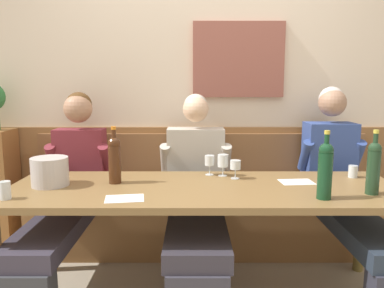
{
  "coord_description": "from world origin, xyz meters",
  "views": [
    {
      "loc": [
        -0.08,
        -2.09,
        1.34
      ],
      "look_at": [
        -0.08,
        0.45,
        0.94
      ],
      "focal_mm": 35.29,
      "sensor_mm": 36.0,
      "label": 1
    }
  ],
  "objects_px": {
    "wine_glass_near_bucket": "(236,165)",
    "person_right_seat": "(68,187)",
    "ice_bucket": "(51,172)",
    "wine_bottle_amber_mid": "(374,166)",
    "water_tumbler_left": "(354,172)",
    "person_center_right_seat": "(197,191)",
    "water_tumbler_center": "(6,190)",
    "wine_bottle_green_tall": "(326,169)",
    "person_center_left_seat": "(344,183)",
    "wine_bottle_clear_water": "(115,158)",
    "water_tumbler_right": "(43,169)",
    "wall_bench": "(202,217)",
    "dining_table": "(205,198)",
    "wine_glass_by_bottle": "(224,161)",
    "wine_glass_mid_left": "(210,161)"
  },
  "relations": [
    {
      "from": "wall_bench",
      "to": "ice_bucket",
      "type": "xyz_separation_m",
      "value": [
        -0.95,
        -0.65,
        0.53
      ]
    },
    {
      "from": "wine_bottle_green_tall",
      "to": "water_tumbler_center",
      "type": "bearing_deg",
      "value": -179.69
    },
    {
      "from": "wall_bench",
      "to": "water_tumbler_center",
      "type": "xyz_separation_m",
      "value": [
        -1.1,
        -0.93,
        0.49
      ]
    },
    {
      "from": "person_center_right_seat",
      "to": "wine_glass_near_bucket",
      "type": "bearing_deg",
      "value": -23.47
    },
    {
      "from": "wine_bottle_amber_mid",
      "to": "person_right_seat",
      "type": "bearing_deg",
      "value": 166.1
    },
    {
      "from": "wine_glass_near_bucket",
      "to": "person_right_seat",
      "type": "bearing_deg",
      "value": 174.3
    },
    {
      "from": "person_center_left_seat",
      "to": "wine_bottle_amber_mid",
      "type": "height_order",
      "value": "person_center_left_seat"
    },
    {
      "from": "wall_bench",
      "to": "ice_bucket",
      "type": "height_order",
      "value": "wall_bench"
    },
    {
      "from": "wine_glass_near_bucket",
      "to": "ice_bucket",
      "type": "bearing_deg",
      "value": -171.62
    },
    {
      "from": "person_right_seat",
      "to": "ice_bucket",
      "type": "xyz_separation_m",
      "value": [
        -0.0,
        -0.29,
        0.18
      ]
    },
    {
      "from": "person_center_left_seat",
      "to": "water_tumbler_right",
      "type": "bearing_deg",
      "value": -177.98
    },
    {
      "from": "wine_glass_mid_left",
      "to": "water_tumbler_right",
      "type": "distance_m",
      "value": 1.15
    },
    {
      "from": "wine_bottle_amber_mid",
      "to": "water_tumbler_left",
      "type": "xyz_separation_m",
      "value": [
        0.06,
        0.39,
        -0.12
      ]
    },
    {
      "from": "dining_table",
      "to": "wine_glass_mid_left",
      "type": "height_order",
      "value": "wine_glass_mid_left"
    },
    {
      "from": "wall_bench",
      "to": "dining_table",
      "type": "relative_size",
      "value": 1.12
    },
    {
      "from": "wine_bottle_green_tall",
      "to": "dining_table",
      "type": "bearing_deg",
      "value": 158.98
    },
    {
      "from": "dining_table",
      "to": "water_tumbler_center",
      "type": "bearing_deg",
      "value": -166.8
    },
    {
      "from": "wine_glass_by_bottle",
      "to": "water_tumbler_right",
      "type": "bearing_deg",
      "value": -179.96
    },
    {
      "from": "wine_glass_mid_left",
      "to": "wine_bottle_amber_mid",
      "type": "bearing_deg",
      "value": -26.86
    },
    {
      "from": "ice_bucket",
      "to": "wine_glass_mid_left",
      "type": "relative_size",
      "value": 1.62
    },
    {
      "from": "person_center_left_seat",
      "to": "water_tumbler_center",
      "type": "relative_size",
      "value": 13.28
    },
    {
      "from": "person_center_left_seat",
      "to": "wine_bottle_amber_mid",
      "type": "xyz_separation_m",
      "value": [
        -0.05,
        -0.51,
        0.23
      ]
    },
    {
      "from": "ice_bucket",
      "to": "wine_bottle_amber_mid",
      "type": "relative_size",
      "value": 0.61
    },
    {
      "from": "dining_table",
      "to": "wine_glass_by_bottle",
      "type": "height_order",
      "value": "wine_glass_by_bottle"
    },
    {
      "from": "wine_bottle_amber_mid",
      "to": "water_tumbler_right",
      "type": "xyz_separation_m",
      "value": [
        -2.05,
        0.43,
        -0.12
      ]
    },
    {
      "from": "dining_table",
      "to": "water_tumbler_right",
      "type": "bearing_deg",
      "value": 166.02
    },
    {
      "from": "person_center_left_seat",
      "to": "ice_bucket",
      "type": "distance_m",
      "value": 1.98
    },
    {
      "from": "wine_bottle_clear_water",
      "to": "wine_glass_by_bottle",
      "type": "height_order",
      "value": "wine_bottle_clear_water"
    },
    {
      "from": "person_right_seat",
      "to": "wine_glass_mid_left",
      "type": "relative_size",
      "value": 9.32
    },
    {
      "from": "wine_bottle_amber_mid",
      "to": "wine_bottle_clear_water",
      "type": "bearing_deg",
      "value": 170.9
    },
    {
      "from": "wine_bottle_green_tall",
      "to": "water_tumbler_center",
      "type": "xyz_separation_m",
      "value": [
        -1.74,
        -0.01,
        -0.12
      ]
    },
    {
      "from": "wine_bottle_clear_water",
      "to": "water_tumbler_left",
      "type": "xyz_separation_m",
      "value": [
        1.57,
        0.15,
        -0.12
      ]
    },
    {
      "from": "ice_bucket",
      "to": "water_tumbler_center",
      "type": "height_order",
      "value": "ice_bucket"
    },
    {
      "from": "person_right_seat",
      "to": "water_tumbler_left",
      "type": "bearing_deg",
      "value": -2.4
    },
    {
      "from": "wall_bench",
      "to": "wine_bottle_clear_water",
      "type": "height_order",
      "value": "wine_bottle_clear_water"
    },
    {
      "from": "wine_glass_near_bucket",
      "to": "water_tumbler_center",
      "type": "distance_m",
      "value": 1.38
    },
    {
      "from": "person_right_seat",
      "to": "water_tumbler_left",
      "type": "height_order",
      "value": "person_right_seat"
    },
    {
      "from": "wine_bottle_clear_water",
      "to": "wine_bottle_amber_mid",
      "type": "bearing_deg",
      "value": -9.1
    },
    {
      "from": "person_center_left_seat",
      "to": "wine_glass_near_bucket",
      "type": "height_order",
      "value": "person_center_left_seat"
    },
    {
      "from": "dining_table",
      "to": "wine_bottle_clear_water",
      "type": "xyz_separation_m",
      "value": [
        -0.57,
        0.08,
        0.23
      ]
    },
    {
      "from": "wine_glass_mid_left",
      "to": "water_tumbler_left",
      "type": "xyz_separation_m",
      "value": [
        0.96,
        -0.07,
        -0.06
      ]
    },
    {
      "from": "wine_bottle_green_tall",
      "to": "wine_bottle_clear_water",
      "type": "xyz_separation_m",
      "value": [
        -1.21,
        0.33,
        -0.01
      ]
    },
    {
      "from": "person_center_right_seat",
      "to": "water_tumbler_center",
      "type": "height_order",
      "value": "person_center_right_seat"
    },
    {
      "from": "wine_glass_by_bottle",
      "to": "wine_glass_mid_left",
      "type": "height_order",
      "value": "wine_glass_by_bottle"
    },
    {
      "from": "person_right_seat",
      "to": "water_tumbler_left",
      "type": "relative_size",
      "value": 15.7
    },
    {
      "from": "wall_bench",
      "to": "wine_glass_mid_left",
      "type": "bearing_deg",
      "value": -83.39
    },
    {
      "from": "water_tumbler_center",
      "to": "water_tumbler_left",
      "type": "bearing_deg",
      "value": 13.05
    },
    {
      "from": "wall_bench",
      "to": "water_tumbler_left",
      "type": "height_order",
      "value": "wall_bench"
    },
    {
      "from": "person_right_seat",
      "to": "wine_glass_near_bucket",
      "type": "relative_size",
      "value": 10.27
    },
    {
      "from": "wine_bottle_clear_water",
      "to": "water_tumbler_right",
      "type": "distance_m",
      "value": 0.58
    }
  ]
}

